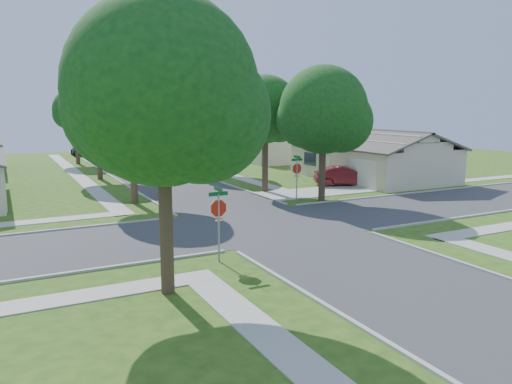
{
  "coord_description": "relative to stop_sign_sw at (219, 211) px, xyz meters",
  "views": [
    {
      "loc": [
        -12.06,
        -22.21,
        6.02
      ],
      "look_at": [
        -0.22,
        0.84,
        1.6
      ],
      "focal_mm": 35.0,
      "sensor_mm": 36.0,
      "label": 1
    }
  ],
  "objects": [
    {
      "name": "sidewalk_ne",
      "position": [
        10.8,
        30.7,
        -2.01
      ],
      "size": [
        1.2,
        40.0,
        0.04
      ],
      "primitive_type": "cube",
      "color": "#9E9B91",
      "rests_on": "ground"
    },
    {
      "name": "tree_sw_corner",
      "position": [
        -2.74,
        -2.29,
        4.23
      ],
      "size": [
        6.21,
        6.0,
        9.55
      ],
      "color": "#38281C",
      "rests_on": "ground"
    },
    {
      "name": "tree_ne_corner",
      "position": [
        11.06,
        8.91,
        3.56
      ],
      "size": [
        5.8,
        5.6,
        8.66
      ],
      "color": "#38281C",
      "rests_on": "ground"
    },
    {
      "name": "road_ns",
      "position": [
        4.7,
        4.7,
        -2.03
      ],
      "size": [
        7.0,
        100.0,
        0.02
      ],
      "primitive_type": "cube",
      "color": "#333335",
      "rests_on": "ground"
    },
    {
      "name": "tree_w_near",
      "position": [
        0.06,
        13.71,
        4.08
      ],
      "size": [
        5.38,
        5.2,
        8.97
      ],
      "color": "#38281C",
      "rests_on": "ground"
    },
    {
      "name": "house_ne_far",
      "position": [
        20.69,
        33.7,
        -0.51
      ],
      "size": [
        8.42,
        13.6,
        4.23
      ],
      "color": "beige",
      "rests_on": "ground"
    },
    {
      "name": "stop_sign_ne",
      "position": [
        9.4,
        9.4,
        0.0
      ],
      "size": [
        1.05,
        0.8,
        2.98
      ],
      "color": "gray",
      "rests_on": "ground"
    },
    {
      "name": "tree_e_near",
      "position": [
        9.45,
        13.71,
        3.61
      ],
      "size": [
        4.97,
        4.8,
        8.28
      ],
      "color": "#38281C",
      "rests_on": "ground"
    },
    {
      "name": "tree_e_far",
      "position": [
        9.45,
        38.71,
        3.95
      ],
      "size": [
        5.17,
        5.0,
        8.72
      ],
      "color": "#38281C",
      "rests_on": "ground"
    },
    {
      "name": "stop_sign_sw",
      "position": [
        0.0,
        0.0,
        0.0
      ],
      "size": [
        1.05,
        0.8,
        2.98
      ],
      "color": "gray",
      "rests_on": "ground"
    },
    {
      "name": "house_ne_near",
      "position": [
        20.69,
        15.7,
        -0.51
      ],
      "size": [
        8.42,
        13.6,
        4.23
      ],
      "color": "beige",
      "rests_on": "ground"
    },
    {
      "name": "car_driveway",
      "position": [
        16.2,
        13.4,
        -1.28
      ],
      "size": [
        4.82,
        3.31,
        1.5
      ],
      "primitive_type": "imported",
      "rotation": [
        0.0,
        0.0,
        1.15
      ],
      "color": "#521015",
      "rests_on": "ground"
    },
    {
      "name": "car_curb_west",
      "position": [
        1.5,
        48.01,
        -1.37
      ],
      "size": [
        1.88,
        4.54,
        1.32
      ],
      "primitive_type": "imported",
      "rotation": [
        0.0,
        0.0,
        3.13
      ],
      "color": "black",
      "rests_on": "ground"
    },
    {
      "name": "car_curb_east",
      "position": [
        7.9,
        27.4,
        -1.22
      ],
      "size": [
        2.29,
        4.88,
        1.61
      ],
      "primitive_type": "imported",
      "rotation": [
        0.0,
        0.0,
        -0.08
      ],
      "color": "black",
      "rests_on": "ground"
    },
    {
      "name": "sidewalk_nw",
      "position": [
        -1.4,
        30.7,
        -2.01
      ],
      "size": [
        1.2,
        40.0,
        0.04
      ],
      "primitive_type": "cube",
      "color": "#9E9B91",
      "rests_on": "ground"
    },
    {
      "name": "driveway",
      "position": [
        12.6,
        11.8,
        -2.01
      ],
      "size": [
        8.8,
        3.6,
        0.05
      ],
      "primitive_type": "cube",
      "color": "#9E9B91",
      "rests_on": "ground"
    },
    {
      "name": "tree_e_mid",
      "position": [
        9.46,
        25.71,
        4.22
      ],
      "size": [
        5.59,
        5.4,
        9.21
      ],
      "color": "#38281C",
      "rests_on": "ground"
    },
    {
      "name": "ground",
      "position": [
        4.7,
        4.7,
        -2.03
      ],
      "size": [
        100.0,
        100.0,
        0.0
      ],
      "primitive_type": "plane",
      "color": "#2B4A14",
      "rests_on": "ground"
    },
    {
      "name": "tree_w_far",
      "position": [
        0.05,
        38.71,
        3.48
      ],
      "size": [
        4.76,
        4.6,
        8.04
      ],
      "color": "#38281C",
      "rests_on": "ground"
    },
    {
      "name": "tree_w_mid",
      "position": [
        0.06,
        25.71,
        4.46
      ],
      "size": [
        5.8,
        5.6,
        9.56
      ],
      "color": "#38281C",
      "rests_on": "ground"
    }
  ]
}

